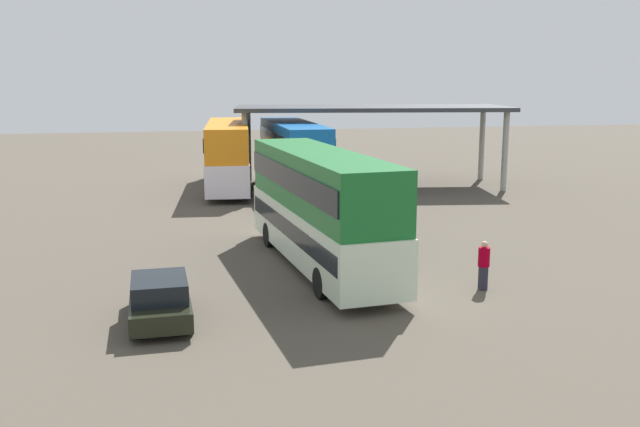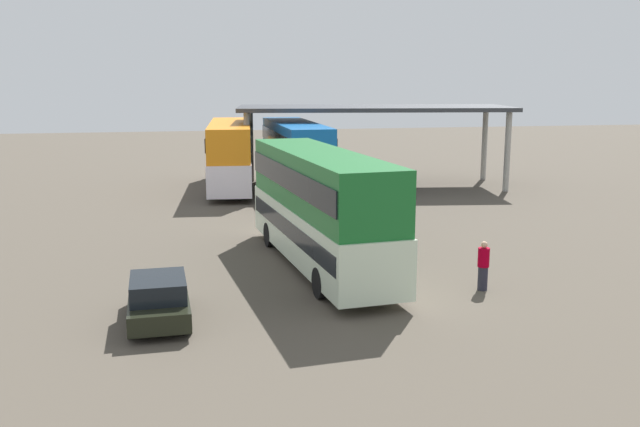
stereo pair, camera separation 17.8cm
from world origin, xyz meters
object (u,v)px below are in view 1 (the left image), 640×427
Objects in this scene: double_decker_mid_row at (293,154)px; double_decker_near_canopy at (228,153)px; double_decker_main at (320,204)px; parked_hatchback at (160,300)px; pedestrian_waiting at (484,266)px.

double_decker_near_canopy is at bearing 58.93° from double_decker_mid_row.
double_decker_mid_row is at bearing -12.09° from double_decker_main.
parked_hatchback is 0.32× the size of double_decker_near_canopy.
double_decker_mid_row is at bearing -115.37° from double_decker_near_canopy.
double_decker_main reaches higher than double_decker_mid_row.
double_decker_main is at bearing -124.22° from pedestrian_waiting.
pedestrian_waiting reaches higher than parked_hatchback.
double_decker_main is 18.87m from double_decker_near_canopy.
double_decker_near_canopy reaches higher than pedestrian_waiting.
double_decker_mid_row is (3.76, -2.17, 0.05)m from double_decker_near_canopy.
double_decker_near_canopy is 4.34m from double_decker_mid_row.
double_decker_main reaches higher than double_decker_near_canopy.
pedestrian_waiting is (10.35, 1.06, 0.15)m from parked_hatchback.
double_decker_mid_row is 20.71m from pedestrian_waiting.
double_decker_main is 7.10× the size of pedestrian_waiting.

